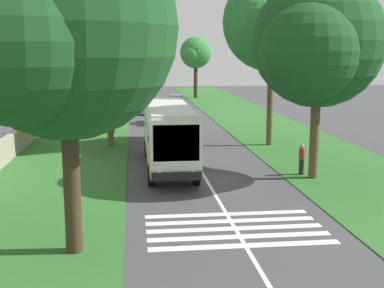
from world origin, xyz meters
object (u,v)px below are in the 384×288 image
coach_bus (168,132)px  utility_pole (113,85)px  trailing_car_1 (149,108)px  roadside_tree_right_2 (269,25)px  roadside_tree_right_1 (195,54)px  roadside_tree_left_0 (113,39)px  roadside_tree_left_2 (107,67)px  pedestrian (302,159)px  roadside_tree_right_0 (315,45)px  roadside_tree_left_1 (59,33)px  trailing_car_0 (156,117)px  trailing_car_2 (176,101)px  trailing_minibus_0 (149,90)px

coach_bus → utility_pole: 14.41m
trailing_car_1 → roadside_tree_right_2: size_ratio=0.35×
coach_bus → roadside_tree_right_1: roadside_tree_right_1 is taller
roadside_tree_left_0 → roadside_tree_right_2: roadside_tree_left_0 is taller
coach_bus → roadside_tree_right_2: roadside_tree_right_2 is taller
roadside_tree_left_0 → coach_bus: bearing=-174.6°
coach_bus → roadside_tree_left_2: bearing=26.0°
roadside_tree_right_1 → pedestrian: (-50.27, 0.19, -5.72)m
roadside_tree_left_0 → roadside_tree_left_2: (-42.36, -0.94, -3.01)m
roadside_tree_left_0 → roadside_tree_right_1: size_ratio=1.36×
roadside_tree_left_0 → roadside_tree_right_0: 54.92m
roadside_tree_left_1 → roadside_tree_right_2: (19.61, -11.93, 1.38)m
trailing_car_0 → roadside_tree_left_0: roadside_tree_left_0 is taller
roadside_tree_right_0 → pedestrian: 6.20m
trailing_car_1 → utility_pole: bearing=166.7°
trailing_car_0 → roadside_tree_left_2: roadside_tree_left_2 is taller
roadside_tree_left_0 → roadside_tree_left_2: roadside_tree_left_0 is taller
coach_bus → utility_pole: (13.82, 3.62, 1.90)m
trailing_car_0 → roadside_tree_right_0: (-23.29, -7.14, 6.37)m
roadside_tree_left_2 → roadside_tree_right_0: size_ratio=0.86×
trailing_car_2 → roadside_tree_right_0: roadside_tree_right_0 is taller
roadside_tree_left_2 → roadside_tree_right_1: (40.01, -11.12, 0.93)m
trailing_car_1 → roadside_tree_right_1: 22.00m
trailing_car_1 → pedestrian: (-30.50, -7.42, 0.24)m
trailing_minibus_0 → roadside_tree_left_0: 10.26m
roadside_tree_left_0 → roadside_tree_left_1: bearing=-179.6°
trailing_car_2 → roadside_tree_right_1: size_ratio=0.47×
utility_pole → trailing_car_2: bearing=-17.4°
coach_bus → pedestrian: 7.68m
roadside_tree_left_0 → trailing_car_1: bearing=-168.6°
utility_pole → pedestrian: utility_pole is taller
trailing_minibus_0 → roadside_tree_left_2: (-36.95, 4.05, 4.15)m
trailing_car_2 → utility_pole: utility_pole is taller
roadside_tree_right_0 → trailing_car_1: bearing=13.5°
trailing_car_1 → roadside_tree_right_2: roadside_tree_right_2 is taller
roadside_tree_left_2 → roadside_tree_left_0: bearing=1.3°
trailing_car_2 → roadside_tree_right_0: 40.64m
trailing_car_1 → roadside_tree_left_1: roadside_tree_left_1 is taller
roadside_tree_left_2 → roadside_tree_right_1: 41.54m
roadside_tree_left_0 → roadside_tree_right_2: (-43.07, -12.38, -0.09)m
trailing_minibus_0 → roadside_tree_left_2: size_ratio=0.66×
trailing_car_1 → roadside_tree_left_0: bearing=11.4°
roadside_tree_right_1 → utility_pole: roadside_tree_right_1 is taller
roadside_tree_right_2 → trailing_car_2: bearing=8.1°
trailing_car_1 → utility_pole: utility_pole is taller
roadside_tree_left_1 → roadside_tree_left_0: bearing=0.4°
trailing_car_1 → roadside_tree_right_0: bearing=-166.5°
coach_bus → pedestrian: bearing=-109.4°
trailing_minibus_0 → roadside_tree_right_1: bearing=-66.6°
trailing_car_0 → pedestrian: 23.41m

